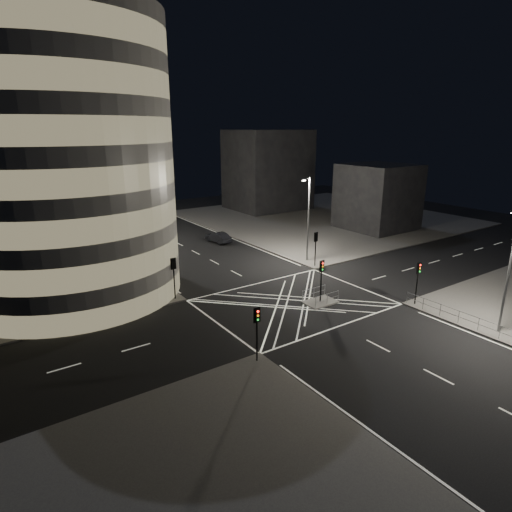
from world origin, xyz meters
TOP-DOWN VIEW (x-y plane):
  - ground at (0.00, 0.00)m, footprint 120.00×120.00m
  - sidewalk_far_right at (29.00, 27.00)m, footprint 42.00×42.00m
  - central_island at (2.00, -1.50)m, footprint 3.00×2.00m
  - building_right_far at (26.00, 40.00)m, footprint 14.00×12.00m
  - building_right_near at (30.00, 16.00)m, footprint 10.00×10.00m
  - building_far_end at (-4.00, 58.00)m, footprint 18.00×8.00m
  - tree_a at (-10.50, 9.00)m, footprint 3.98×3.98m
  - tree_b at (-10.50, 15.00)m, footprint 4.98×4.98m
  - tree_c at (-10.50, 21.00)m, footprint 4.64×4.64m
  - tree_d at (-10.50, 27.00)m, footprint 4.33×4.33m
  - tree_e at (-10.50, 33.00)m, footprint 4.23×4.23m
  - traffic_signal_fl at (-8.80, 6.80)m, footprint 0.55×0.22m
  - traffic_signal_nl at (-8.80, -6.80)m, footprint 0.55×0.22m
  - traffic_signal_fr at (8.80, 6.80)m, footprint 0.55×0.22m
  - traffic_signal_nr at (8.80, -6.80)m, footprint 0.55×0.22m
  - traffic_signal_island at (2.00, -1.50)m, footprint 0.55×0.22m
  - street_lamp_left_near at (-9.44, 12.00)m, footprint 1.25×0.25m
  - street_lamp_left_far at (-9.44, 30.00)m, footprint 1.25×0.25m
  - street_lamp_right_far at (9.44, 9.00)m, footprint 1.25×0.25m
  - street_lamp_right_near at (9.44, -14.00)m, footprint 1.25×0.25m
  - railing_near_right at (8.30, -12.15)m, footprint 0.06×11.70m
  - railing_island_south at (2.00, -2.40)m, footprint 2.80×0.06m
  - railing_island_north at (2.00, -0.60)m, footprint 2.80×0.06m
  - sedan at (4.96, 22.87)m, footprint 2.05×4.64m

SIDE VIEW (x-z plane):
  - ground at x=0.00m, z-range 0.00..0.00m
  - sidewalk_far_right at x=29.00m, z-range 0.00..0.15m
  - central_island at x=2.00m, z-range 0.00..0.15m
  - railing_near_right at x=8.30m, z-range 0.15..1.25m
  - railing_island_south at x=2.00m, z-range 0.15..1.25m
  - railing_island_north at x=2.00m, z-range 0.15..1.25m
  - sedan at x=4.96m, z-range 0.00..1.48m
  - traffic_signal_fl at x=-8.80m, z-range 0.91..4.91m
  - traffic_signal_nl at x=-8.80m, z-range 0.91..4.91m
  - traffic_signal_fr at x=8.80m, z-range 0.91..4.91m
  - traffic_signal_nr at x=8.80m, z-range 0.91..4.91m
  - traffic_signal_island at x=2.00m, z-range 0.91..4.91m
  - tree_e at x=-10.50m, z-range 0.85..7.12m
  - tree_a at x=-10.50m, z-range 0.95..7.16m
  - tree_b at x=-10.50m, z-range 1.03..8.54m
  - tree_c at x=-10.50m, z-range 1.13..8.45m
  - tree_d at x=-10.50m, z-range 1.24..8.41m
  - building_right_near at x=30.00m, z-range 0.15..10.15m
  - street_lamp_left_near at x=-9.44m, z-range 0.54..10.54m
  - street_lamp_left_far at x=-9.44m, z-range 0.54..10.54m
  - street_lamp_right_far at x=9.44m, z-range 0.54..10.54m
  - street_lamp_right_near at x=9.44m, z-range 0.54..10.54m
  - building_right_far at x=26.00m, z-range 0.15..15.15m
  - building_far_end at x=-4.00m, z-range 0.00..18.00m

